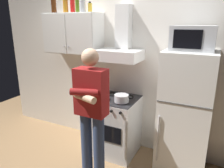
{
  "coord_description": "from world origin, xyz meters",
  "views": [
    {
      "loc": [
        1.17,
        -2.37,
        1.92
      ],
      "look_at": [
        0.0,
        0.0,
        1.15
      ],
      "focal_mm": 34.25,
      "sensor_mm": 36.0,
      "label": 1
    }
  ],
  "objects_px": {
    "upper_cabinet": "(73,33)",
    "bottle_canister_steel": "(83,5)",
    "range_hood": "(121,46)",
    "bottle_rum_dark": "(54,5)",
    "refrigerator": "(185,115)",
    "bottle_liquor_amber": "(65,4)",
    "person_standing": "(91,110)",
    "cooking_pot": "(122,98)",
    "bottle_olive_oil": "(77,4)",
    "stove_oven": "(116,125)",
    "bottle_spice_jar": "(90,8)",
    "microwave": "(193,38)",
    "bottle_soda_red": "(72,4)"
  },
  "relations": [
    {
      "from": "upper_cabinet",
      "to": "bottle_canister_steel",
      "type": "bearing_deg",
      "value": -9.02
    },
    {
      "from": "range_hood",
      "to": "bottle_rum_dark",
      "type": "height_order",
      "value": "bottle_rum_dark"
    },
    {
      "from": "refrigerator",
      "to": "bottle_liquor_amber",
      "type": "xyz_separation_m",
      "value": [
        -1.86,
        0.12,
        1.38
      ]
    },
    {
      "from": "bottle_canister_steel",
      "to": "bottle_liquor_amber",
      "type": "relative_size",
      "value": 0.75
    },
    {
      "from": "upper_cabinet",
      "to": "person_standing",
      "type": "height_order",
      "value": "upper_cabinet"
    },
    {
      "from": "upper_cabinet",
      "to": "bottle_liquor_amber",
      "type": "distance_m",
      "value": 0.44
    },
    {
      "from": "bottle_canister_steel",
      "to": "cooking_pot",
      "type": "bearing_deg",
      "value": -16.4
    },
    {
      "from": "refrigerator",
      "to": "bottle_olive_oil",
      "type": "relative_size",
      "value": 6.49
    },
    {
      "from": "person_standing",
      "to": "bottle_canister_steel",
      "type": "distance_m",
      "value": 1.52
    },
    {
      "from": "person_standing",
      "to": "bottle_liquor_amber",
      "type": "relative_size",
      "value": 6.0
    },
    {
      "from": "stove_oven",
      "to": "bottle_liquor_amber",
      "type": "distance_m",
      "value": 1.97
    },
    {
      "from": "upper_cabinet",
      "to": "bottle_spice_jar",
      "type": "xyz_separation_m",
      "value": [
        0.32,
        0.0,
        0.36
      ]
    },
    {
      "from": "cooking_pot",
      "to": "bottle_canister_steel",
      "type": "bearing_deg",
      "value": 163.6
    },
    {
      "from": "bottle_olive_oil",
      "to": "microwave",
      "type": "bearing_deg",
      "value": -2.88
    },
    {
      "from": "cooking_pot",
      "to": "refrigerator",
      "type": "bearing_deg",
      "value": 8.32
    },
    {
      "from": "stove_oven",
      "to": "upper_cabinet",
      "type": "bearing_deg",
      "value": 171.1
    },
    {
      "from": "refrigerator",
      "to": "bottle_spice_jar",
      "type": "distance_m",
      "value": 1.95
    },
    {
      "from": "bottle_soda_red",
      "to": "bottle_olive_oil",
      "type": "bearing_deg",
      "value": -22.21
    },
    {
      "from": "bottle_spice_jar",
      "to": "bottle_olive_oil",
      "type": "distance_m",
      "value": 0.21
    },
    {
      "from": "upper_cabinet",
      "to": "refrigerator",
      "type": "height_order",
      "value": "upper_cabinet"
    },
    {
      "from": "cooking_pot",
      "to": "bottle_spice_jar",
      "type": "xyz_separation_m",
      "value": [
        -0.61,
        0.25,
        1.19
      ]
    },
    {
      "from": "upper_cabinet",
      "to": "bottle_liquor_amber",
      "type": "relative_size",
      "value": 3.29
    },
    {
      "from": "refrigerator",
      "to": "bottle_liquor_amber",
      "type": "relative_size",
      "value": 5.85
    },
    {
      "from": "stove_oven",
      "to": "person_standing",
      "type": "bearing_deg",
      "value": -94.72
    },
    {
      "from": "cooking_pot",
      "to": "bottle_soda_red",
      "type": "xyz_separation_m",
      "value": [
        -0.93,
        0.27,
        1.25
      ]
    },
    {
      "from": "bottle_rum_dark",
      "to": "upper_cabinet",
      "type": "bearing_deg",
      "value": 1.4
    },
    {
      "from": "stove_oven",
      "to": "bottle_spice_jar",
      "type": "relative_size",
      "value": 6.14
    },
    {
      "from": "cooking_pot",
      "to": "bottle_olive_oil",
      "type": "xyz_separation_m",
      "value": [
        -0.81,
        0.22,
        1.24
      ]
    },
    {
      "from": "microwave",
      "to": "person_standing",
      "type": "xyz_separation_m",
      "value": [
        -1.0,
        -0.62,
        -0.84
      ]
    },
    {
      "from": "upper_cabinet",
      "to": "bottle_liquor_amber",
      "type": "xyz_separation_m",
      "value": [
        -0.11,
        -0.01,
        0.43
      ]
    },
    {
      "from": "range_hood",
      "to": "person_standing",
      "type": "relative_size",
      "value": 0.46
    },
    {
      "from": "microwave",
      "to": "range_hood",
      "type": "bearing_deg",
      "value": 173.54
    },
    {
      "from": "upper_cabinet",
      "to": "refrigerator",
      "type": "relative_size",
      "value": 0.56
    },
    {
      "from": "stove_oven",
      "to": "refrigerator",
      "type": "height_order",
      "value": "refrigerator"
    },
    {
      "from": "range_hood",
      "to": "bottle_olive_oil",
      "type": "bearing_deg",
      "value": -177.86
    },
    {
      "from": "bottle_rum_dark",
      "to": "bottle_liquor_amber",
      "type": "relative_size",
      "value": 0.96
    },
    {
      "from": "refrigerator",
      "to": "bottle_olive_oil",
      "type": "bearing_deg",
      "value": 176.48
    },
    {
      "from": "bottle_rum_dark",
      "to": "bottle_olive_oil",
      "type": "relative_size",
      "value": 1.06
    },
    {
      "from": "stove_oven",
      "to": "bottle_spice_jar",
      "type": "bearing_deg",
      "value": 165.14
    },
    {
      "from": "stove_oven",
      "to": "bottle_soda_red",
      "type": "height_order",
      "value": "bottle_soda_red"
    },
    {
      "from": "microwave",
      "to": "bottle_olive_oil",
      "type": "bearing_deg",
      "value": 177.12
    },
    {
      "from": "range_hood",
      "to": "cooking_pot",
      "type": "relative_size",
      "value": 2.52
    },
    {
      "from": "bottle_rum_dark",
      "to": "bottle_soda_red",
      "type": "distance_m",
      "value": 0.33
    },
    {
      "from": "bottle_spice_jar",
      "to": "bottle_rum_dark",
      "type": "bearing_deg",
      "value": -178.99
    },
    {
      "from": "stove_oven",
      "to": "bottle_canister_steel",
      "type": "bearing_deg",
      "value": 171.14
    },
    {
      "from": "stove_oven",
      "to": "bottle_olive_oil",
      "type": "xyz_separation_m",
      "value": [
        -0.68,
        0.1,
        1.73
      ]
    },
    {
      "from": "refrigerator",
      "to": "bottle_olive_oil",
      "type": "xyz_separation_m",
      "value": [
        -1.63,
        0.1,
        1.37
      ]
    },
    {
      "from": "upper_cabinet",
      "to": "bottle_olive_oil",
      "type": "xyz_separation_m",
      "value": [
        0.12,
        -0.02,
        0.42
      ]
    },
    {
      "from": "range_hood",
      "to": "refrigerator",
      "type": "height_order",
      "value": "range_hood"
    },
    {
      "from": "upper_cabinet",
      "to": "stove_oven",
      "type": "distance_m",
      "value": 1.55
    }
  ]
}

